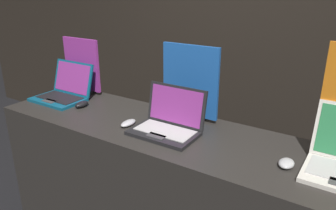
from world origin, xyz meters
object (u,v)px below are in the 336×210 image
object	(u,v)px
laptop_front	(64,91)
promo_stand_front	(82,67)
laptop_middle	(168,122)
promo_stand_middle	(190,84)
mouse_back	(286,163)
mouse_front	(82,104)
mouse_middle	(128,123)

from	to	relation	value
laptop_front	promo_stand_front	world-z (taller)	promo_stand_front
laptop_front	laptop_middle	world-z (taller)	laptop_front
laptop_middle	promo_stand_middle	distance (m)	0.29
laptop_front	mouse_back	distance (m)	1.59
mouse_front	promo_stand_middle	world-z (taller)	promo_stand_middle
laptop_middle	mouse_back	bearing A→B (deg)	-2.18
promo_stand_front	promo_stand_middle	bearing A→B (deg)	-1.05
mouse_front	promo_stand_middle	xyz separation A→B (m)	(0.70, 0.23, 0.20)
promo_stand_front	mouse_middle	xyz separation A→B (m)	(0.69, -0.31, -0.18)
mouse_front	mouse_back	world-z (taller)	mouse_front
laptop_front	laptop_middle	bearing A→B (deg)	-3.95
laptop_middle	promo_stand_middle	xyz separation A→B (m)	(-0.00, 0.24, 0.16)
laptop_middle	mouse_middle	size ratio (longest dim) A/B	3.18
laptop_middle	mouse_back	xyz separation A→B (m)	(0.65, -0.02, -0.04)
laptop_front	mouse_back	bearing A→B (deg)	-3.22
promo_stand_middle	promo_stand_front	bearing A→B (deg)	178.95
mouse_middle	mouse_back	size ratio (longest dim) A/B	1.21
mouse_front	promo_stand_front	size ratio (longest dim) A/B	0.26
laptop_front	promo_stand_front	size ratio (longest dim) A/B	0.89
mouse_middle	laptop_front	bearing A→B (deg)	170.20
laptop_front	promo_stand_front	xyz separation A→B (m)	(0.00, 0.19, 0.14)
laptop_middle	promo_stand_middle	bearing A→B (deg)	90.00
laptop_middle	mouse_front	bearing A→B (deg)	178.99
promo_stand_middle	mouse_back	size ratio (longest dim) A/B	4.76
mouse_back	mouse_front	bearing A→B (deg)	178.43
promo_stand_front	promo_stand_middle	distance (m)	0.93
mouse_front	laptop_front	bearing A→B (deg)	167.33
mouse_front	laptop_middle	distance (m)	0.70
mouse_front	promo_stand_front	distance (m)	0.38
laptop_middle	mouse_back	world-z (taller)	laptop_middle
promo_stand_front	laptop_middle	xyz separation A→B (m)	(0.93, -0.26, -0.14)
laptop_middle	mouse_middle	distance (m)	0.26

